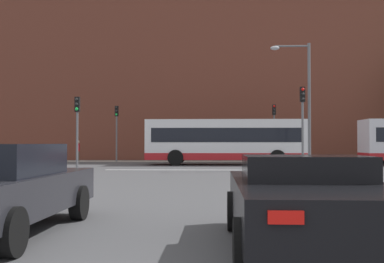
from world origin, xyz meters
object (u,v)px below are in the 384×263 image
(traffic_light_far_right, at_px, (274,123))
(bus_crossing_lead, at_px, (226,141))
(street_lamp_junction, at_px, (302,92))
(traffic_light_near_left, at_px, (77,120))
(traffic_light_near_right, at_px, (303,114))
(car_roadster_right, at_px, (306,200))
(pedestrian_walking_east, at_px, (78,149))
(traffic_light_far_left, at_px, (117,124))
(pedestrian_waiting, at_px, (296,147))

(traffic_light_far_right, bearing_deg, bus_crossing_lead, -125.66)
(street_lamp_junction, bearing_deg, traffic_light_near_left, -176.14)
(bus_crossing_lead, distance_m, traffic_light_near_right, 7.10)
(car_roadster_right, bearing_deg, pedestrian_walking_east, 111.55)
(car_roadster_right, relative_size, traffic_light_far_left, 1.05)
(car_roadster_right, height_order, pedestrian_waiting, pedestrian_waiting)
(traffic_light_far_right, relative_size, street_lamp_junction, 0.64)
(traffic_light_far_left, bearing_deg, car_roadster_right, -74.15)
(pedestrian_walking_east, bearing_deg, traffic_light_near_left, 8.34)
(traffic_light_near_right, relative_size, traffic_light_near_left, 1.13)
(bus_crossing_lead, xyz_separation_m, pedestrian_walking_east, (-11.28, 5.64, -0.62))
(car_roadster_right, xyz_separation_m, pedestrian_waiting, (5.22, 30.31, 0.44))
(traffic_light_near_right, distance_m, traffic_light_near_left, 11.99)
(bus_crossing_lead, distance_m, traffic_light_near_left, 10.13)
(pedestrian_waiting, bearing_deg, street_lamp_junction, 163.51)
(traffic_light_near_right, height_order, street_lamp_junction, street_lamp_junction)
(traffic_light_near_left, bearing_deg, bus_crossing_lead, 36.56)
(traffic_light_far_left, bearing_deg, pedestrian_waiting, 2.44)
(pedestrian_waiting, xyz_separation_m, pedestrian_walking_east, (-16.80, 0.13, -0.16))
(traffic_light_near_right, relative_size, traffic_light_far_right, 1.01)
(traffic_light_near_left, bearing_deg, car_roadster_right, -65.91)
(traffic_light_near_right, xyz_separation_m, pedestrian_walking_east, (-15.16, 11.42, -2.00))
(traffic_light_far_right, distance_m, pedestrian_waiting, 2.47)
(traffic_light_near_left, bearing_deg, traffic_light_near_right, 1.08)
(street_lamp_junction, xyz_separation_m, pedestrian_walking_east, (-15.25, 10.83, -3.27))
(car_roadster_right, bearing_deg, traffic_light_near_left, 114.80)
(pedestrian_walking_east, bearing_deg, car_roadster_right, 13.89)
(traffic_light_near_right, bearing_deg, street_lamp_junction, 81.55)
(bus_crossing_lead, distance_m, traffic_light_far_left, 9.60)
(traffic_light_far_right, distance_m, street_lamp_junction, 10.64)
(traffic_light_near_right, distance_m, pedestrian_waiting, 11.56)
(car_roadster_right, distance_m, traffic_light_far_right, 30.46)
(traffic_light_near_right, xyz_separation_m, traffic_light_near_left, (-11.98, -0.23, -0.31))
(traffic_light_far_right, xyz_separation_m, pedestrian_waiting, (1.67, 0.14, -1.82))
(traffic_light_far_left, bearing_deg, traffic_light_far_right, 2.11)
(traffic_light_near_left, height_order, traffic_light_far_right, traffic_light_far_right)
(traffic_light_near_left, distance_m, street_lamp_junction, 12.20)
(traffic_light_near_right, distance_m, street_lamp_junction, 1.40)
(traffic_light_far_right, relative_size, pedestrian_waiting, 2.36)
(bus_crossing_lead, height_order, traffic_light_near_right, traffic_light_near_right)
(traffic_light_far_left, xyz_separation_m, pedestrian_waiting, (13.65, 0.58, -1.76))
(bus_crossing_lead, distance_m, traffic_light_far_right, 6.75)
(traffic_light_far_left, bearing_deg, traffic_light_near_right, -41.71)
(car_roadster_right, relative_size, pedestrian_walking_east, 2.77)
(traffic_light_near_left, distance_m, pedestrian_waiting, 17.90)
(traffic_light_far_left, height_order, street_lamp_junction, street_lamp_junction)
(traffic_light_near_left, relative_size, pedestrian_waiting, 2.11)
(traffic_light_near_left, bearing_deg, street_lamp_junction, 3.86)
(traffic_light_near_right, xyz_separation_m, street_lamp_junction, (0.09, 0.59, 1.27))
(traffic_light_far_left, distance_m, pedestrian_waiting, 13.78)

